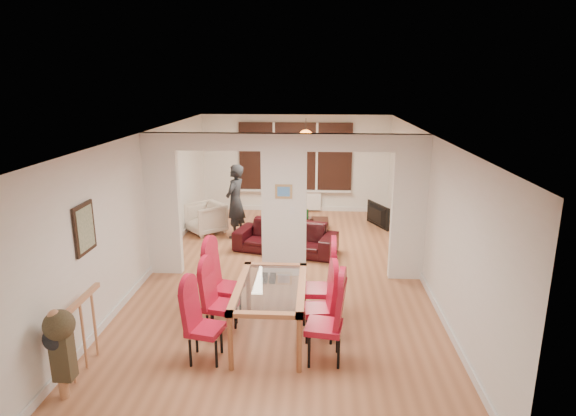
# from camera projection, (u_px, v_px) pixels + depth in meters

# --- Properties ---
(floor) EXTENTS (5.00, 9.00, 0.01)m
(floor) POSITION_uv_depth(u_px,v_px,m) (284.00, 274.00, 8.91)
(floor) COLOR #AC6A45
(floor) RESTS_ON ground
(room_walls) EXTENTS (5.00, 9.00, 2.60)m
(room_walls) POSITION_uv_depth(u_px,v_px,m) (284.00, 207.00, 8.57)
(room_walls) COLOR silver
(room_walls) RESTS_ON floor
(divider_wall) EXTENTS (5.00, 0.18, 2.60)m
(divider_wall) POSITION_uv_depth(u_px,v_px,m) (284.00, 207.00, 8.57)
(divider_wall) COLOR white
(divider_wall) RESTS_ON floor
(bay_window_blinds) EXTENTS (3.00, 0.08, 1.80)m
(bay_window_blinds) POSITION_uv_depth(u_px,v_px,m) (295.00, 157.00, 12.80)
(bay_window_blinds) COLOR black
(bay_window_blinds) RESTS_ON room_walls
(radiator) EXTENTS (1.40, 0.08, 0.50)m
(radiator) POSITION_uv_depth(u_px,v_px,m) (295.00, 201.00, 13.07)
(radiator) COLOR white
(radiator) RESTS_ON floor
(pendant_light) EXTENTS (0.36, 0.36, 0.36)m
(pendant_light) POSITION_uv_depth(u_px,v_px,m) (306.00, 137.00, 11.51)
(pendant_light) COLOR orange
(pendant_light) RESTS_ON room_walls
(stair_newel) EXTENTS (0.40, 1.20, 1.10)m
(stair_newel) POSITION_uv_depth(u_px,v_px,m) (81.00, 331.00, 5.81)
(stair_newel) COLOR tan
(stair_newel) RESTS_ON floor
(wall_poster) EXTENTS (0.04, 0.52, 0.67)m
(wall_poster) POSITION_uv_depth(u_px,v_px,m) (85.00, 228.00, 6.32)
(wall_poster) COLOR gray
(wall_poster) RESTS_ON room_walls
(pillar_photo) EXTENTS (0.30, 0.03, 0.25)m
(pillar_photo) POSITION_uv_depth(u_px,v_px,m) (284.00, 191.00, 8.40)
(pillar_photo) COLOR #4C8CD8
(pillar_photo) RESTS_ON divider_wall
(dining_table) EXTENTS (0.95, 1.69, 0.79)m
(dining_table) POSITION_uv_depth(u_px,v_px,m) (271.00, 312.00, 6.64)
(dining_table) COLOR #A7633D
(dining_table) RESTS_ON floor
(dining_chair_la) EXTENTS (0.49, 0.49, 1.02)m
(dining_chair_la) POSITION_uv_depth(u_px,v_px,m) (205.00, 324.00, 6.08)
(dining_chair_la) COLOR #B0122C
(dining_chair_la) RESTS_ON floor
(dining_chair_lb) EXTENTS (0.49, 0.49, 1.02)m
(dining_chair_lb) POSITION_uv_depth(u_px,v_px,m) (221.00, 301.00, 6.69)
(dining_chair_lb) COLOR #B0122C
(dining_chair_lb) RESTS_ON floor
(dining_chair_lc) EXTENTS (0.55, 0.55, 1.12)m
(dining_chair_lc) POSITION_uv_depth(u_px,v_px,m) (225.00, 283.00, 7.17)
(dining_chair_lc) COLOR #B0122C
(dining_chair_lc) RESTS_ON floor
(dining_chair_ra) EXTENTS (0.51, 0.51, 1.11)m
(dining_chair_ra) POSITION_uv_depth(u_px,v_px,m) (324.00, 321.00, 6.06)
(dining_chair_ra) COLOR #B0122C
(dining_chair_ra) RESTS_ON floor
(dining_chair_rb) EXTENTS (0.46, 0.46, 1.02)m
(dining_chair_rb) POSITION_uv_depth(u_px,v_px,m) (319.00, 304.00, 6.60)
(dining_chair_rb) COLOR #B0122C
(dining_chair_rb) RESTS_ON floor
(dining_chair_rc) EXTENTS (0.46, 0.46, 1.16)m
(dining_chair_rc) POSITION_uv_depth(u_px,v_px,m) (317.00, 284.00, 7.08)
(dining_chair_rc) COLOR #B0122C
(dining_chair_rc) RESTS_ON floor
(sofa) EXTENTS (2.24, 1.35, 0.61)m
(sofa) POSITION_uv_depth(u_px,v_px,m) (286.00, 237.00, 10.02)
(sofa) COLOR black
(sofa) RESTS_ON floor
(armchair) EXTENTS (1.09, 1.09, 0.71)m
(armchair) POSITION_uv_depth(u_px,v_px,m) (206.00, 218.00, 11.22)
(armchair) COLOR beige
(armchair) RESTS_ON floor
(person) EXTENTS (0.70, 0.56, 1.67)m
(person) POSITION_uv_depth(u_px,v_px,m) (235.00, 201.00, 10.81)
(person) COLOR black
(person) RESTS_ON floor
(television) EXTENTS (0.94, 0.51, 0.56)m
(television) POSITION_uv_depth(u_px,v_px,m) (374.00, 215.00, 11.73)
(television) COLOR black
(television) RESTS_ON floor
(coffee_table) EXTENTS (1.21, 0.88, 0.25)m
(coffee_table) POSITION_uv_depth(u_px,v_px,m) (305.00, 224.00, 11.54)
(coffee_table) COLOR black
(coffee_table) RESTS_ON floor
(bottle) EXTENTS (0.07, 0.07, 0.28)m
(bottle) POSITION_uv_depth(u_px,v_px,m) (307.00, 214.00, 11.41)
(bottle) COLOR #143F19
(bottle) RESTS_ON coffee_table
(bowl) EXTENTS (0.23, 0.23, 0.06)m
(bowl) POSITION_uv_depth(u_px,v_px,m) (308.00, 219.00, 11.43)
(bowl) COLOR black
(bowl) RESTS_ON coffee_table
(shoes) EXTENTS (0.25, 0.27, 0.10)m
(shoes) POSITION_uv_depth(u_px,v_px,m) (269.00, 279.00, 8.59)
(shoes) COLOR black
(shoes) RESTS_ON floor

